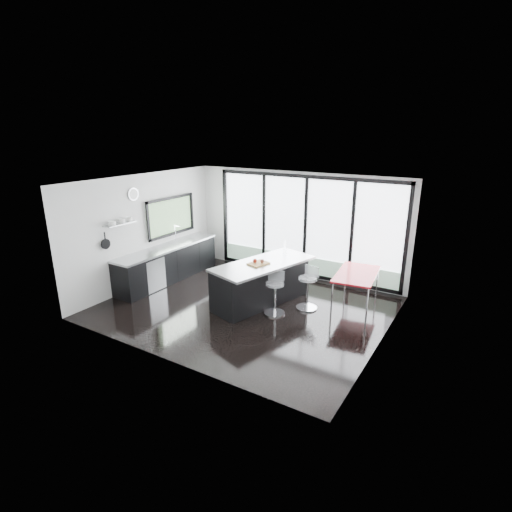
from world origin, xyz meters
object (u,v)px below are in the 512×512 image
Objects in this scene: island at (261,282)px; red_table at (356,290)px; bar_stool_far at (307,293)px; bar_stool_near at (275,298)px.

island reaches higher than red_table.
bar_stool_far is at bearing 13.26° from island.
bar_stool_far is (1.04, 0.25, -0.13)m from island.
bar_stool_near is 0.49× the size of red_table.
island is at bearing -156.81° from bar_stool_far.
bar_stool_far is (0.48, 0.61, 0.01)m from bar_stool_near.
island is 1.08m from bar_stool_far.
red_table is at bearing 48.96° from bar_stool_far.
island is 0.68m from bar_stool_near.
bar_stool_far is 0.51× the size of red_table.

